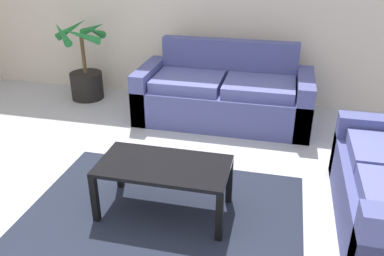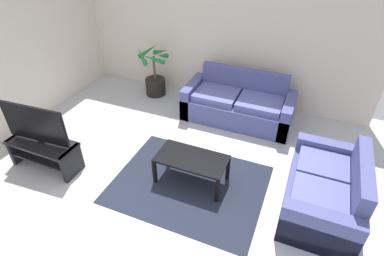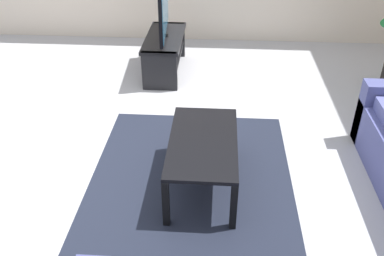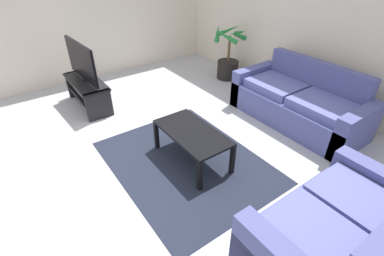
% 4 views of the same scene
% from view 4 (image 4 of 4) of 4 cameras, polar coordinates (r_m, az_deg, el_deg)
% --- Properties ---
extents(ground_plane, '(6.60, 6.60, 0.00)m').
position_cam_4_polar(ground_plane, '(3.88, -8.47, -4.86)').
color(ground_plane, '#B2B2B7').
extents(wall_back, '(6.00, 0.06, 2.70)m').
position_cam_4_polar(wall_back, '(5.22, 22.33, 19.66)').
color(wall_back, beige).
rests_on(wall_back, ground).
extents(wall_left, '(0.06, 6.00, 2.70)m').
position_cam_4_polar(wall_left, '(6.02, -24.32, 20.77)').
color(wall_left, beige).
rests_on(wall_left, ground).
extents(couch_main, '(2.03, 0.90, 0.90)m').
position_cam_4_polar(couch_main, '(4.67, 20.74, 4.61)').
color(couch_main, '#4C518C').
rests_on(couch_main, ground).
extents(couch_loveseat, '(0.90, 1.56, 0.90)m').
position_cam_4_polar(couch_loveseat, '(2.84, 27.25, -18.63)').
color(couch_loveseat, '#4C518C').
rests_on(couch_loveseat, ground).
extents(tv_stand, '(1.10, 0.45, 0.47)m').
position_cam_4_polar(tv_stand, '(5.12, -20.37, 7.30)').
color(tv_stand, black).
rests_on(tv_stand, ground).
extents(tv, '(1.06, 0.11, 0.64)m').
position_cam_4_polar(tv, '(4.95, -21.46, 12.47)').
color(tv, black).
rests_on(tv, tv_stand).
extents(coffee_table, '(1.02, 0.54, 0.44)m').
position_cam_4_polar(coffee_table, '(3.49, 0.04, -1.48)').
color(coffee_table, black).
rests_on(coffee_table, ground).
extents(area_rug, '(2.20, 1.70, 0.01)m').
position_cam_4_polar(area_rug, '(3.68, -1.24, -6.84)').
color(area_rug, '#1E2333').
rests_on(area_rug, ground).
extents(potted_palm, '(0.73, 0.73, 1.06)m').
position_cam_4_polar(potted_palm, '(5.96, 7.28, 13.34)').
color(potted_palm, black).
rests_on(potted_palm, ground).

